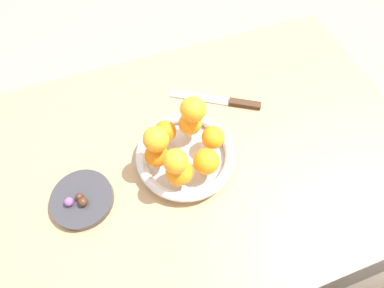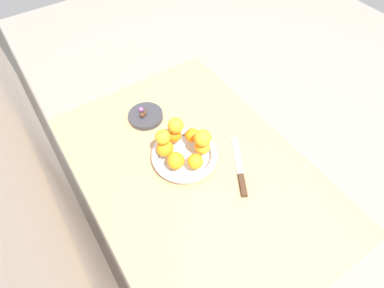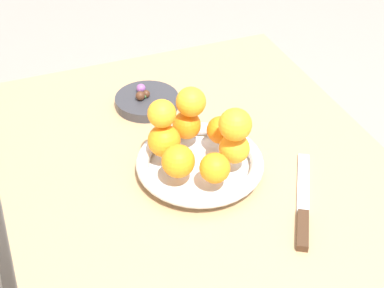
{
  "view_description": "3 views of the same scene",
  "coord_description": "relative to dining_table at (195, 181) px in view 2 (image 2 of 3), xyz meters",
  "views": [
    {
      "loc": [
        0.16,
        0.34,
        1.43
      ],
      "look_at": [
        0.06,
        0.04,
        0.86
      ],
      "focal_mm": 28.0,
      "sensor_mm": 36.0,
      "label": 1
    },
    {
      "loc": [
        -0.49,
        0.34,
        1.68
      ],
      "look_at": [
        0.03,
        -0.0,
        0.87
      ],
      "focal_mm": 28.0,
      "sensor_mm": 36.0,
      "label": 2
    },
    {
      "loc": [
        -0.75,
        0.34,
        1.49
      ],
      "look_at": [
        0.07,
        0.02,
        0.81
      ],
      "focal_mm": 55.0,
      "sensor_mm": 36.0,
      "label": 3
    }
  ],
  "objects": [
    {
      "name": "orange_7",
      "position": [
        0.02,
        -0.05,
        0.22
      ],
      "size": [
        0.06,
        0.06,
        0.06
      ],
      "primitive_type": "sphere",
      "color": "orange",
      "rests_on": "orange_2"
    },
    {
      "name": "knife",
      "position": [
        -0.1,
        -0.13,
        0.09
      ],
      "size": [
        0.23,
        0.15,
        0.01
      ],
      "color": "#3F2819",
      "rests_on": "dining_table"
    },
    {
      "name": "orange_8",
      "position": [
        0.1,
        0.07,
        0.22
      ],
      "size": [
        0.05,
        0.05,
        0.05
      ],
      "primitive_type": "sphere",
      "color": "orange",
      "rests_on": "orange_5"
    },
    {
      "name": "candy_ball_1",
      "position": [
        0.33,
        0.03,
        0.12
      ],
      "size": [
        0.02,
        0.02,
        0.02
      ],
      "primitive_type": "sphere",
      "color": "#472819",
      "rests_on": "candy_dish"
    },
    {
      "name": "candy_ball_3",
      "position": [
        0.32,
        0.05,
        0.12
      ],
      "size": [
        0.02,
        0.02,
        0.02
      ],
      "primitive_type": "sphere",
      "color": "#472819",
      "rests_on": "candy_dish"
    },
    {
      "name": "orange_4",
      "position": [
        0.13,
        0.01,
        0.16
      ],
      "size": [
        0.06,
        0.06,
        0.06
      ],
      "primitive_type": "sphere",
      "color": "orange",
      "rests_on": "fruit_bowl"
    },
    {
      "name": "fruit_bowl",
      "position": [
        0.06,
        0.01,
        0.11
      ],
      "size": [
        0.25,
        0.25,
        0.04
      ],
      "color": "silver",
      "rests_on": "dining_table"
    },
    {
      "name": "orange_6",
      "position": [
        0.13,
        0.0,
        0.21
      ],
      "size": [
        0.06,
        0.06,
        0.06
      ],
      "primitive_type": "sphere",
      "color": "orange",
      "rests_on": "orange_4"
    },
    {
      "name": "candy_ball_0",
      "position": [
        0.33,
        0.03,
        0.12
      ],
      "size": [
        0.01,
        0.01,
        0.01
      ],
      "primitive_type": "sphere",
      "color": "#4C9947",
      "rests_on": "candy_dish"
    },
    {
      "name": "dining_table",
      "position": [
        0.0,
        0.0,
        0.0
      ],
      "size": [
        1.1,
        0.76,
        0.74
      ],
      "color": "tan",
      "rests_on": "ground_plane"
    },
    {
      "name": "candy_ball_2",
      "position": [
        0.35,
        0.03,
        0.12
      ],
      "size": [
        0.02,
        0.02,
        0.02
      ],
      "primitive_type": "sphere",
      "color": "#8C4C99",
      "rests_on": "candy_dish"
    },
    {
      "name": "orange_2",
      "position": [
        0.03,
        -0.05,
        0.16
      ],
      "size": [
        0.06,
        0.06,
        0.06
      ],
      "primitive_type": "sphere",
      "color": "orange",
      "rests_on": "fruit_bowl"
    },
    {
      "name": "orange_3",
      "position": [
        0.1,
        -0.05,
        0.16
      ],
      "size": [
        0.06,
        0.06,
        0.06
      ],
      "primitive_type": "sphere",
      "color": "orange",
      "rests_on": "fruit_bowl"
    },
    {
      "name": "candy_dish",
      "position": [
        0.33,
        0.03,
        0.1
      ],
      "size": [
        0.14,
        0.14,
        0.02
      ],
      "primitive_type": "cylinder",
      "color": "#333338",
      "rests_on": "dining_table"
    },
    {
      "name": "orange_1",
      "position": [
        -0.01,
        0.01,
        0.16
      ],
      "size": [
        0.06,
        0.06,
        0.06
      ],
      "primitive_type": "sphere",
      "color": "orange",
      "rests_on": "fruit_bowl"
    },
    {
      "name": "orange_0",
      "position": [
        0.03,
        0.06,
        0.16
      ],
      "size": [
        0.06,
        0.06,
        0.06
      ],
      "primitive_type": "sphere",
      "color": "orange",
      "rests_on": "fruit_bowl"
    },
    {
      "name": "orange_5",
      "position": [
        0.1,
        0.07,
        0.16
      ],
      "size": [
        0.06,
        0.06,
        0.06
      ],
      "primitive_type": "sphere",
      "color": "orange",
      "rests_on": "fruit_bowl"
    },
    {
      "name": "ground_plane",
      "position": [
        0.0,
        0.0,
        -0.65
      ],
      "size": [
        6.0,
        6.0,
        0.0
      ],
      "primitive_type": "plane",
      "color": "gray"
    }
  ]
}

